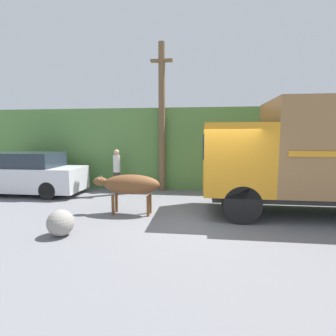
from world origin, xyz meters
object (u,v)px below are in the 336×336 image
(cargo_truck, at_px, (318,153))
(brown_cow, at_px, (130,185))
(pedestrian_on_hill, at_px, (117,168))
(utility_pole, at_px, (162,116))
(parked_suv, at_px, (25,174))
(roadside_rock, at_px, (61,223))

(cargo_truck, bearing_deg, brown_cow, -177.52)
(pedestrian_on_hill, height_order, utility_pole, utility_pole)
(brown_cow, distance_m, pedestrian_on_hill, 3.43)
(brown_cow, distance_m, parked_suv, 5.35)
(pedestrian_on_hill, distance_m, roadside_rock, 5.07)
(roadside_rock, bearing_deg, cargo_truck, 20.43)
(pedestrian_on_hill, height_order, roadside_rock, pedestrian_on_hill)
(brown_cow, relative_size, roadside_rock, 3.27)
(cargo_truck, xyz_separation_m, brown_cow, (-5.40, -0.56, -0.94))
(utility_pole, bearing_deg, cargo_truck, -30.83)
(parked_suv, height_order, roadside_rock, parked_suv)
(utility_pole, bearing_deg, parked_suv, -165.51)
(pedestrian_on_hill, relative_size, utility_pole, 0.29)
(parked_suv, bearing_deg, cargo_truck, -9.65)
(brown_cow, bearing_deg, parked_suv, 161.79)
(roadside_rock, bearing_deg, parked_suv, 132.88)
(cargo_truck, bearing_deg, roadside_rock, -162.97)
(cargo_truck, distance_m, brown_cow, 5.51)
(cargo_truck, height_order, utility_pole, utility_pole)
(cargo_truck, bearing_deg, pedestrian_on_hill, 155.97)
(cargo_truck, bearing_deg, utility_pole, 145.77)
(parked_suv, height_order, utility_pole, utility_pole)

